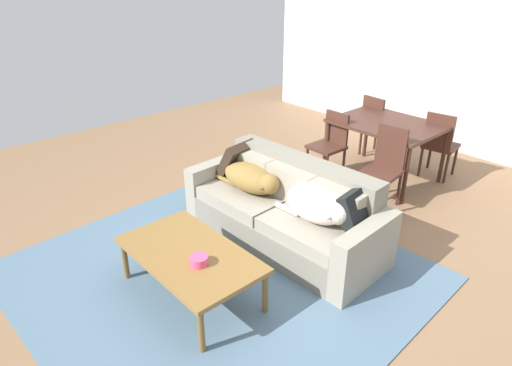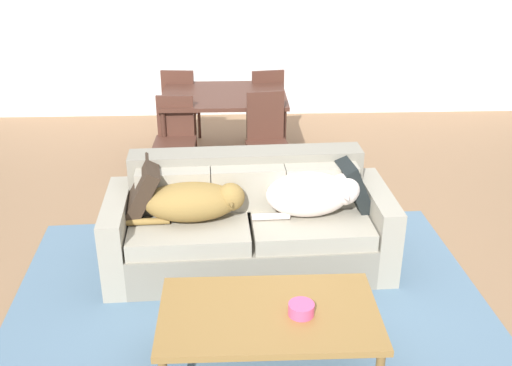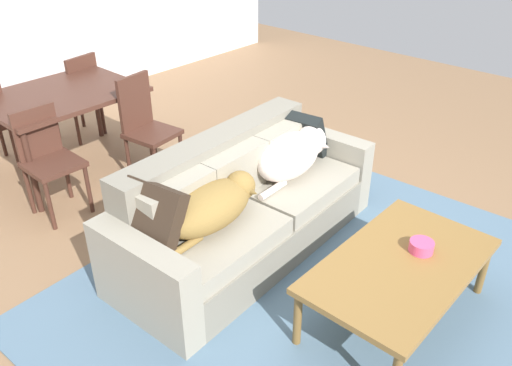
{
  "view_description": "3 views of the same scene",
  "coord_description": "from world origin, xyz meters",
  "px_view_note": "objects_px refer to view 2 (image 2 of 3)",
  "views": [
    {
      "loc": [
        2.45,
        -2.61,
        2.6
      ],
      "look_at": [
        -0.54,
        0.08,
        0.62
      ],
      "focal_mm": 31.48,
      "sensor_mm": 36.0,
      "label": 1
    },
    {
      "loc": [
        -0.4,
        -3.75,
        2.55
      ],
      "look_at": [
        -0.24,
        0.18,
        0.72
      ],
      "focal_mm": 42.01,
      "sensor_mm": 36.0,
      "label": 2
    },
    {
      "loc": [
        -2.62,
        -1.95,
        2.43
      ],
      "look_at": [
        -0.3,
        0.13,
        0.6
      ],
      "focal_mm": 36.82,
      "sensor_mm": 36.0,
      "label": 3
    }
  ],
  "objects_px": {
    "dog_on_right_cushion": "(314,194)",
    "bowl_on_coffee_table": "(301,309)",
    "coffee_table": "(269,317)",
    "dining_table": "(224,100)",
    "throw_pillow_by_left_arm": "(141,189)",
    "dog_on_left_cushion": "(195,201)",
    "dining_chair_near_left": "(175,137)",
    "dining_chair_far_right": "(266,103)",
    "couch": "(249,225)",
    "dining_chair_far_left": "(180,104)",
    "throw_pillow_by_right_arm": "(352,183)",
    "dining_chair_near_right": "(267,137)"
  },
  "relations": [
    {
      "from": "couch",
      "to": "dining_chair_near_left",
      "type": "bearing_deg",
      "value": 111.74
    },
    {
      "from": "throw_pillow_by_left_arm",
      "to": "bowl_on_coffee_table",
      "type": "bearing_deg",
      "value": -50.21
    },
    {
      "from": "dog_on_right_cushion",
      "to": "throw_pillow_by_right_arm",
      "type": "relative_size",
      "value": 2.03
    },
    {
      "from": "throw_pillow_by_left_arm",
      "to": "dining_chair_near_right",
      "type": "relative_size",
      "value": 0.45
    },
    {
      "from": "dog_on_right_cushion",
      "to": "dining_table",
      "type": "height_order",
      "value": "dog_on_right_cushion"
    },
    {
      "from": "dining_chair_near_left",
      "to": "dog_on_right_cushion",
      "type": "bearing_deg",
      "value": -52.56
    },
    {
      "from": "couch",
      "to": "dining_chair_near_left",
      "type": "distance_m",
      "value": 1.65
    },
    {
      "from": "coffee_table",
      "to": "dining_chair_near_right",
      "type": "distance_m",
      "value": 2.63
    },
    {
      "from": "dog_on_left_cushion",
      "to": "throw_pillow_by_left_arm",
      "type": "height_order",
      "value": "throw_pillow_by_left_arm"
    },
    {
      "from": "throw_pillow_by_right_arm",
      "to": "dining_chair_far_right",
      "type": "relative_size",
      "value": 0.44
    },
    {
      "from": "bowl_on_coffee_table",
      "to": "dining_table",
      "type": "height_order",
      "value": "dining_table"
    },
    {
      "from": "throw_pillow_by_left_arm",
      "to": "throw_pillow_by_right_arm",
      "type": "height_order",
      "value": "throw_pillow_by_left_arm"
    },
    {
      "from": "dining_chair_far_left",
      "to": "dining_chair_near_left",
      "type": "bearing_deg",
      "value": 96.85
    },
    {
      "from": "dog_on_right_cushion",
      "to": "throw_pillow_by_right_arm",
      "type": "distance_m",
      "value": 0.36
    },
    {
      "from": "throw_pillow_by_right_arm",
      "to": "dining_chair_far_left",
      "type": "distance_m",
      "value": 2.9
    },
    {
      "from": "throw_pillow_by_left_arm",
      "to": "dining_chair_near_right",
      "type": "distance_m",
      "value": 1.72
    },
    {
      "from": "dining_table",
      "to": "dining_chair_far_left",
      "type": "bearing_deg",
      "value": 133.33
    },
    {
      "from": "dog_on_left_cushion",
      "to": "bowl_on_coffee_table",
      "type": "distance_m",
      "value": 1.33
    },
    {
      "from": "dog_on_right_cushion",
      "to": "throw_pillow_by_left_arm",
      "type": "distance_m",
      "value": 1.28
    },
    {
      "from": "dining_chair_near_left",
      "to": "dining_chair_far_right",
      "type": "bearing_deg",
      "value": 49.61
    },
    {
      "from": "dining_table",
      "to": "dining_chair_near_left",
      "type": "xyz_separation_m",
      "value": [
        -0.48,
        -0.53,
        -0.2
      ]
    },
    {
      "from": "coffee_table",
      "to": "dining_table",
      "type": "xyz_separation_m",
      "value": [
        -0.28,
        3.25,
        0.31
      ]
    },
    {
      "from": "dining_chair_far_left",
      "to": "throw_pillow_by_right_arm",
      "type": "bearing_deg",
      "value": 126.45
    },
    {
      "from": "dog_on_left_cushion",
      "to": "couch",
      "type": "bearing_deg",
      "value": 12.29
    },
    {
      "from": "bowl_on_coffee_table",
      "to": "dog_on_left_cushion",
      "type": "bearing_deg",
      "value": 119.64
    },
    {
      "from": "couch",
      "to": "dining_chair_near_left",
      "type": "relative_size",
      "value": 2.45
    },
    {
      "from": "throw_pillow_by_left_arm",
      "to": "dining_chair_far_right",
      "type": "relative_size",
      "value": 0.47
    },
    {
      "from": "dog_on_left_cushion",
      "to": "dining_chair_far_right",
      "type": "height_order",
      "value": "dining_chair_far_right"
    },
    {
      "from": "dog_on_left_cushion",
      "to": "dining_chair_far_right",
      "type": "distance_m",
      "value": 2.75
    },
    {
      "from": "throw_pillow_by_left_arm",
      "to": "coffee_table",
      "type": "relative_size",
      "value": 0.33
    },
    {
      "from": "bowl_on_coffee_table",
      "to": "dining_chair_near_left",
      "type": "bearing_deg",
      "value": 108.77
    },
    {
      "from": "couch",
      "to": "coffee_table",
      "type": "bearing_deg",
      "value": -88.79
    },
    {
      "from": "couch",
      "to": "bowl_on_coffee_table",
      "type": "distance_m",
      "value": 1.29
    },
    {
      "from": "throw_pillow_by_left_arm",
      "to": "dining_chair_near_left",
      "type": "distance_m",
      "value": 1.49
    },
    {
      "from": "bowl_on_coffee_table",
      "to": "dining_table",
      "type": "bearing_deg",
      "value": 97.93
    },
    {
      "from": "dog_on_left_cushion",
      "to": "throw_pillow_by_left_arm",
      "type": "relative_size",
      "value": 2.03
    },
    {
      "from": "dog_on_right_cushion",
      "to": "dining_chair_far_left",
      "type": "distance_m",
      "value": 2.89
    },
    {
      "from": "dog_on_left_cushion",
      "to": "coffee_table",
      "type": "bearing_deg",
      "value": -69.55
    },
    {
      "from": "bowl_on_coffee_table",
      "to": "coffee_table",
      "type": "bearing_deg",
      "value": 169.58
    },
    {
      "from": "dining_table",
      "to": "bowl_on_coffee_table",
      "type": "bearing_deg",
      "value": -82.07
    },
    {
      "from": "throw_pillow_by_left_arm",
      "to": "dining_chair_far_left",
      "type": "xyz_separation_m",
      "value": [
        0.1,
        2.55,
        -0.14
      ]
    },
    {
      "from": "throw_pillow_by_left_arm",
      "to": "dining_chair_far_left",
      "type": "relative_size",
      "value": 0.46
    },
    {
      "from": "coffee_table",
      "to": "dining_chair_far_left",
      "type": "xyz_separation_m",
      "value": [
        -0.78,
        3.79,
        0.11
      ]
    },
    {
      "from": "coffee_table",
      "to": "throw_pillow_by_left_arm",
      "type": "bearing_deg",
      "value": 125.35
    },
    {
      "from": "dog_on_right_cushion",
      "to": "coffee_table",
      "type": "height_order",
      "value": "dog_on_right_cushion"
    },
    {
      "from": "dining_chair_near_right",
      "to": "bowl_on_coffee_table",
      "type": "bearing_deg",
      "value": -96.67
    },
    {
      "from": "throw_pillow_by_right_arm",
      "to": "dog_on_right_cushion",
      "type": "bearing_deg",
      "value": -153.21
    },
    {
      "from": "throw_pillow_by_right_arm",
      "to": "dining_chair_far_right",
      "type": "xyz_separation_m",
      "value": [
        -0.52,
        2.48,
        -0.13
      ]
    },
    {
      "from": "throw_pillow_by_left_arm",
      "to": "coffee_table",
      "type": "xyz_separation_m",
      "value": [
        0.88,
        -1.24,
        -0.24
      ]
    },
    {
      "from": "dog_on_right_cushion",
      "to": "bowl_on_coffee_table",
      "type": "relative_size",
      "value": 5.34
    }
  ]
}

